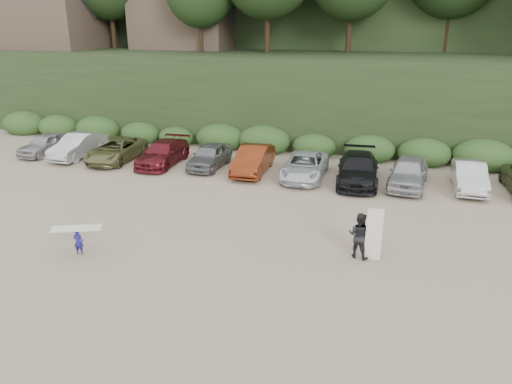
% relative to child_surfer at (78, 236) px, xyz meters
% --- Properties ---
extents(ground, '(120.00, 120.00, 0.00)m').
position_rel_child_surfer_xyz_m(ground, '(4.99, 2.30, -0.76)').
color(ground, tan).
rests_on(ground, ground).
extents(parked_cars, '(38.99, 5.87, 1.65)m').
position_rel_child_surfer_xyz_m(parked_cars, '(8.14, 12.08, -0.02)').
color(parked_cars, '#9F9FA3').
rests_on(parked_cars, ground).
extents(child_surfer, '(1.91, 1.22, 1.11)m').
position_rel_child_surfer_xyz_m(child_surfer, '(0.00, 0.00, 0.00)').
color(child_surfer, navy).
rests_on(child_surfer, ground).
extents(adult_surfer, '(1.36, 0.89, 2.11)m').
position_rel_child_surfer_xyz_m(adult_surfer, '(10.35, 2.85, 0.15)').
color(adult_surfer, black).
rests_on(adult_surfer, ground).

